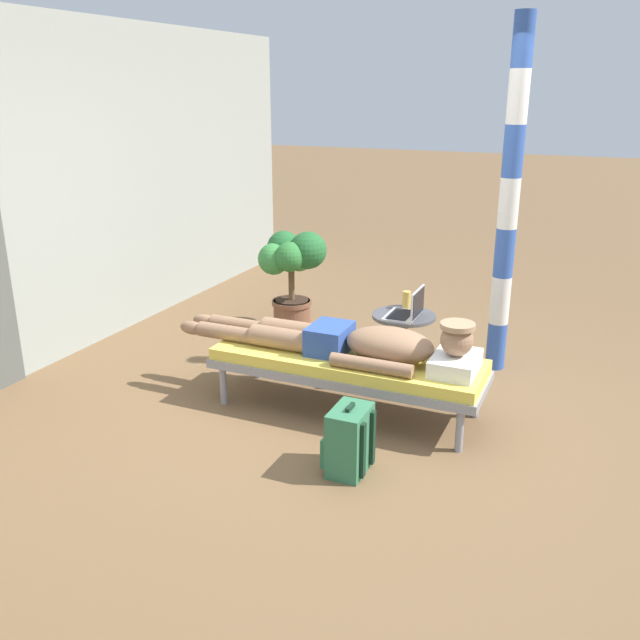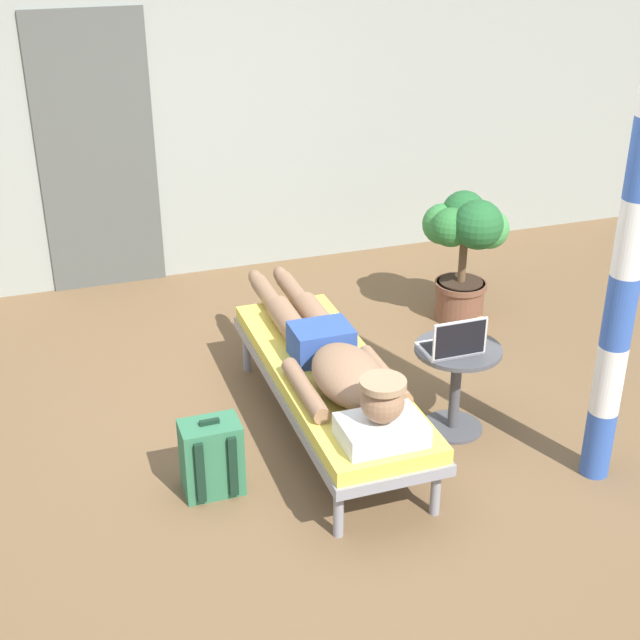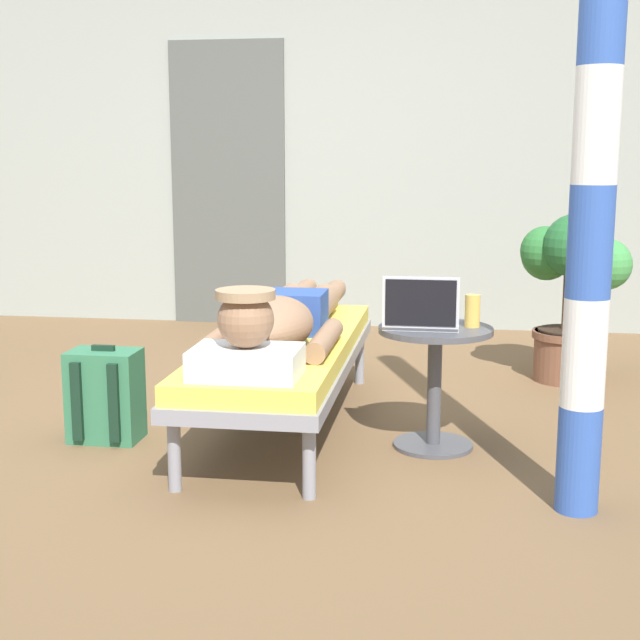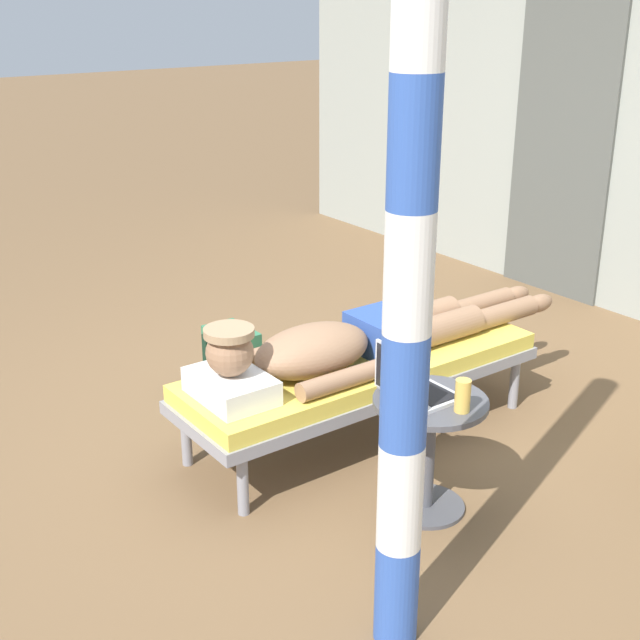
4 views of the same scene
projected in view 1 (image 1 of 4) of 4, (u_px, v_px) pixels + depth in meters
The scene contains 10 objects.
ground_plane at pixel (358, 421), 4.65m from camera, with size 40.00×40.00×0.00m, color brown.
house_wall_back at pixel (37, 194), 5.37m from camera, with size 7.60×0.20×2.70m, color #999E93.
lounge_chair at pixel (348, 364), 4.70m from camera, with size 0.61×1.89×0.42m.
person_reclining at pixel (357, 342), 4.62m from camera, with size 0.53×2.17×0.33m.
side_table at pixel (403, 335), 5.22m from camera, with size 0.48×0.48×0.52m.
laptop at pixel (409, 310), 5.08m from camera, with size 0.31×0.24×0.23m.
drink_glass at pixel (407, 300), 5.28m from camera, with size 0.06×0.06×0.14m, color gold.
backpack at pixel (349, 441), 4.00m from camera, with size 0.30×0.26×0.42m.
potted_plant at pixel (292, 267), 6.21m from camera, with size 0.60×0.60×0.93m.
porch_post at pixel (509, 203), 5.12m from camera, with size 0.15×0.15×2.65m.
Camera 1 is at (-3.93, -1.43, 2.16)m, focal length 38.56 mm.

